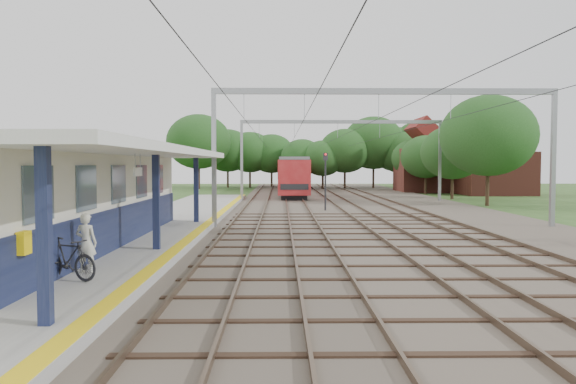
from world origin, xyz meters
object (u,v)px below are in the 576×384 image
object	(u,v)px
person	(86,243)
bicycle	(68,259)
train	(291,174)
signal_post	(325,176)

from	to	relation	value
person	bicycle	bearing A→B (deg)	92.47
person	train	xyz separation A→B (m)	(6.35, 50.82, 0.96)
person	signal_post	distance (m)	24.48
signal_post	bicycle	bearing A→B (deg)	-133.10
signal_post	person	bearing A→B (deg)	-133.56
train	signal_post	bearing A→B (deg)	-86.19
train	signal_post	distance (m)	27.86
person	train	bearing A→B (deg)	-87.22
bicycle	train	size ratio (longest dim) A/B	0.05
bicycle	person	bearing A→B (deg)	16.99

